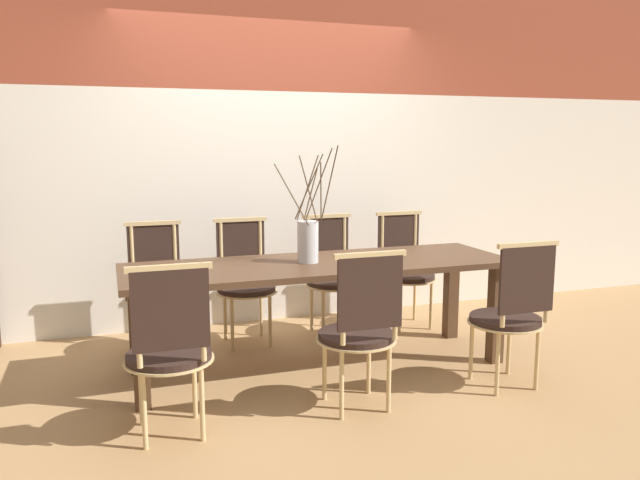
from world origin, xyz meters
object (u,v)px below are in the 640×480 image
(chair_far_center, at_px, (332,272))
(vase_centerpiece, at_px, (308,240))
(book_stack, at_px, (362,258))
(dining_table, at_px, (320,276))
(chair_near_center, at_px, (511,311))

(chair_far_center, xyz_separation_m, vase_centerpiece, (-0.42, -0.69, 0.39))
(chair_far_center, xyz_separation_m, book_stack, (-0.04, -0.72, 0.24))
(dining_table, height_order, book_stack, book_stack)
(chair_near_center, xyz_separation_m, book_stack, (-0.69, 0.72, 0.24))
(vase_centerpiece, bearing_deg, book_stack, -3.57)
(chair_near_center, height_order, vase_centerpiece, vase_centerpiece)
(vase_centerpiece, xyz_separation_m, book_stack, (0.38, -0.02, -0.15))
(dining_table, bearing_deg, vase_centerpiece, 161.27)
(chair_far_center, bearing_deg, vase_centerpiece, 58.65)
(chair_far_center, height_order, book_stack, chair_far_center)
(dining_table, height_order, chair_far_center, chair_far_center)
(chair_near_center, bearing_deg, book_stack, 133.79)
(vase_centerpiece, bearing_deg, chair_near_center, -34.80)
(chair_near_center, height_order, book_stack, chair_near_center)
(dining_table, xyz_separation_m, chair_far_center, (0.35, 0.72, -0.14))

